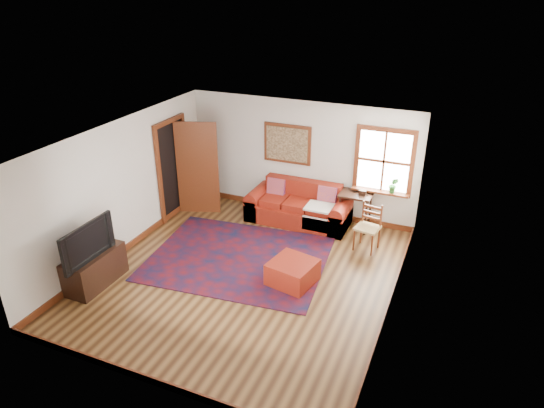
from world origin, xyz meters
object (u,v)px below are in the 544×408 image
at_px(ladder_back_chair, 369,225).
at_px(media_cabinet, 95,268).
at_px(red_leather_sofa, 299,209).
at_px(red_ottoman, 293,272).
at_px(side_table, 356,199).

distance_m(ladder_back_chair, media_cabinet, 4.98).
relative_size(red_leather_sofa, media_cabinet, 1.99).
height_order(ladder_back_chair, media_cabinet, ladder_back_chair).
relative_size(red_leather_sofa, red_ottoman, 3.03).
relative_size(red_leather_sofa, ladder_back_chair, 2.37).
bearing_deg(red_leather_sofa, side_table, 6.90).
xyz_separation_m(red_leather_sofa, ladder_back_chair, (1.60, -0.56, 0.21)).
bearing_deg(media_cabinet, red_leather_sofa, 56.09).
relative_size(red_ottoman, side_table, 0.92).
bearing_deg(red_ottoman, side_table, 90.03).
bearing_deg(side_table, media_cabinet, -133.89).
relative_size(ladder_back_chair, media_cabinet, 0.84).
distance_m(side_table, media_cabinet, 5.13).
bearing_deg(ladder_back_chair, side_table, 122.03).
bearing_deg(side_table, red_leather_sofa, -173.10).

